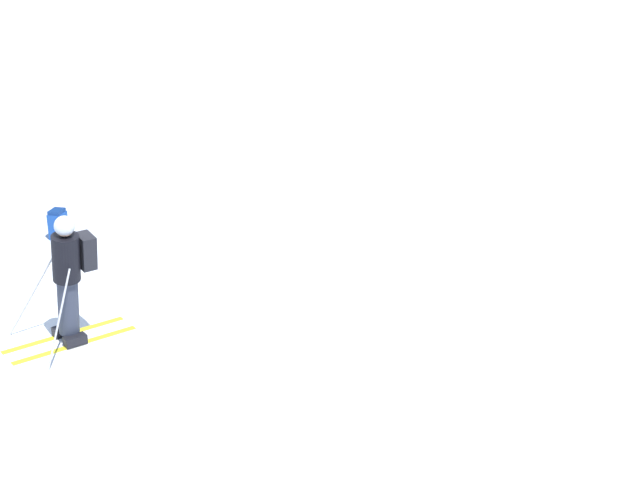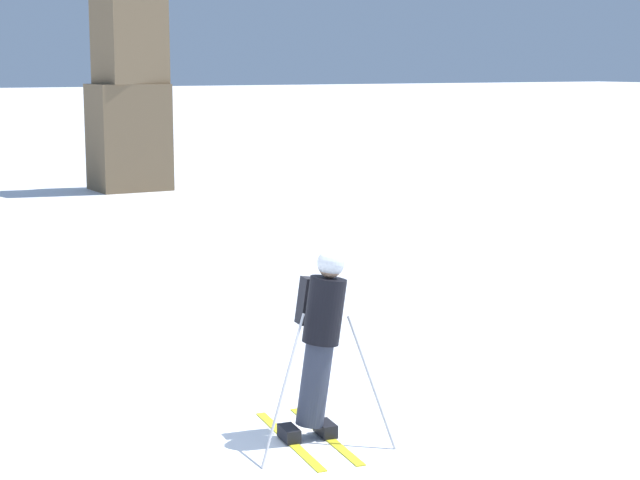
{
  "view_description": "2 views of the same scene",
  "coord_description": "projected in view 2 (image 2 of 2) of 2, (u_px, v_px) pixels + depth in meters",
  "views": [
    {
      "loc": [
        10.17,
        -5.17,
        5.24
      ],
      "look_at": [
        1.71,
        3.61,
        0.66
      ],
      "focal_mm": 50.0,
      "sensor_mm": 36.0,
      "label": 1
    },
    {
      "loc": [
        -3.86,
        -8.24,
        3.41
      ],
      "look_at": [
        1.54,
        1.21,
        1.62
      ],
      "focal_mm": 60.0,
      "sensor_mm": 36.0,
      "label": 2
    }
  ],
  "objects": [
    {
      "name": "ground_plane",
      "position": [
        237.0,
        452.0,
        9.51
      ],
      "size": [
        300.0,
        300.0,
        0.0
      ],
      "primitive_type": "plane",
      "color": "white"
    },
    {
      "name": "skier",
      "position": [
        320.0,
        333.0,
        9.77
      ],
      "size": [
        1.28,
        1.69,
        1.78
      ],
      "rotation": [
        0.0,
        0.0,
        -0.14
      ],
      "color": "yellow",
      "rests_on": "ground"
    },
    {
      "name": "rock_pillar",
      "position": [
        127.0,
        63.0,
        28.81
      ],
      "size": [
        1.95,
        1.71,
        8.23
      ],
      "color": "brown",
      "rests_on": "ground"
    }
  ]
}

